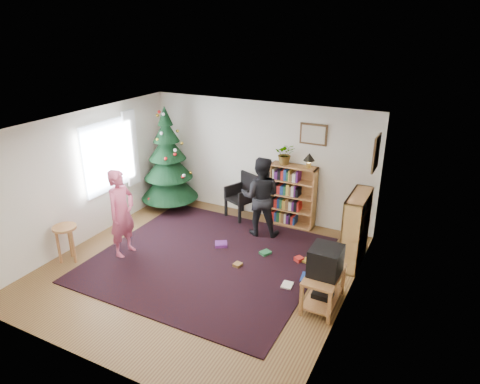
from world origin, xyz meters
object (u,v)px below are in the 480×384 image
at_px(christmas_tree, 168,167).
at_px(tv_stand, 323,286).
at_px(table_lamp, 309,158).
at_px(picture_back, 314,134).
at_px(armchair, 243,194).
at_px(bookshelf_back, 293,195).
at_px(crt_tv, 325,261).
at_px(picture_right, 376,153).
at_px(person_by_chair, 261,197).
at_px(person_standing, 122,213).
at_px(potted_plant, 285,154).
at_px(stool, 66,234).
at_px(bookshelf_right, 356,228).

height_order(christmas_tree, tv_stand, christmas_tree).
bearing_deg(tv_stand, table_lamp, 114.63).
relative_size(picture_back, armchair, 0.57).
distance_m(bookshelf_back, crt_tv, 2.74).
bearing_deg(christmas_tree, picture_right, -2.29).
height_order(christmas_tree, table_lamp, christmas_tree).
relative_size(bookshelf_back, person_by_chair, 0.81).
bearing_deg(person_standing, potted_plant, -38.93).
relative_size(bookshelf_back, tv_stand, 1.53).
xyz_separation_m(armchair, stool, (-1.93, -3.11, 0.01)).
height_order(bookshelf_back, person_standing, person_standing).
height_order(picture_back, christmas_tree, christmas_tree).
height_order(picture_back, potted_plant, picture_back).
bearing_deg(person_standing, bookshelf_right, -66.51).
distance_m(bookshelf_back, potted_plant, 0.88).
height_order(christmas_tree, armchair, christmas_tree).
bearing_deg(bookshelf_back, armchair, -176.06).
xyz_separation_m(person_standing, person_by_chair, (1.89, 1.84, -0.01)).
bearing_deg(bookshelf_back, picture_right, -19.78).
bearing_deg(bookshelf_back, table_lamp, 0.00).
height_order(christmas_tree, crt_tv, christmas_tree).
xyz_separation_m(picture_right, person_standing, (-3.94, -1.94, -1.13)).
xyz_separation_m(bookshelf_back, stool, (-3.03, -3.19, -0.14)).
bearing_deg(tv_stand, armchair, 137.35).
distance_m(tv_stand, stool, 4.50).
height_order(bookshelf_back, table_lamp, table_lamp).
bearing_deg(picture_right, christmas_tree, 177.71).
bearing_deg(tv_stand, stool, -169.47).
xyz_separation_m(picture_back, person_standing, (-2.62, -2.67, -1.13)).
bearing_deg(person_by_chair, bookshelf_back, -137.22).
height_order(christmas_tree, potted_plant, christmas_tree).
height_order(bookshelf_right, person_standing, person_standing).
height_order(picture_right, armchair, picture_right).
bearing_deg(christmas_tree, tv_stand, -25.02).
bearing_deg(stool, crt_tv, 10.54).
bearing_deg(picture_right, table_lamp, 156.25).
height_order(potted_plant, table_lamp, potted_plant).
bearing_deg(picture_back, armchair, -171.55).
relative_size(picture_back, christmas_tree, 0.24).
xyz_separation_m(christmas_tree, tv_stand, (4.19, -1.96, -0.65)).
height_order(crt_tv, person_by_chair, person_by_chair).
distance_m(picture_back, armchair, 2.03).
xyz_separation_m(armchair, table_lamp, (1.40, 0.08, 0.99)).
height_order(crt_tv, stool, crt_tv).
distance_m(christmas_tree, table_lamp, 3.18).
height_order(picture_back, person_by_chair, picture_back).
bearing_deg(person_standing, person_by_chair, -45.01).
bearing_deg(crt_tv, person_standing, -177.44).
relative_size(bookshelf_right, tv_stand, 1.53).
bearing_deg(bookshelf_right, christmas_tree, 83.05).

